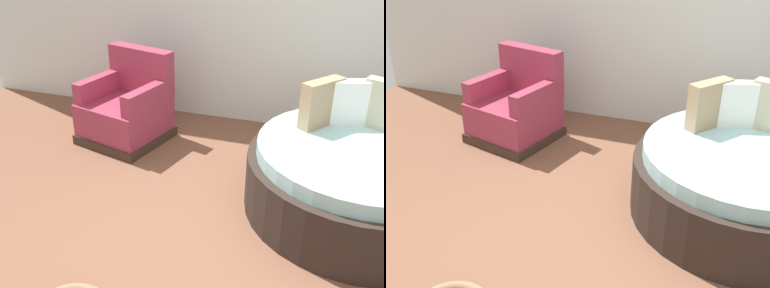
% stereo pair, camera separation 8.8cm
% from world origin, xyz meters
% --- Properties ---
extents(ground_plane, '(8.00, 8.00, 0.02)m').
position_xyz_m(ground_plane, '(0.00, 0.00, -0.01)').
color(ground_plane, brown).
extents(round_daybed, '(1.80, 1.80, 1.01)m').
position_xyz_m(round_daybed, '(0.72, 0.84, 0.31)').
color(round_daybed, '#2D231E').
rests_on(round_daybed, ground_plane).
extents(red_armchair, '(0.97, 0.97, 0.94)m').
position_xyz_m(red_armchair, '(-1.64, 1.47, 0.33)').
color(red_armchair, '#38281E').
rests_on(red_armchair, ground_plane).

